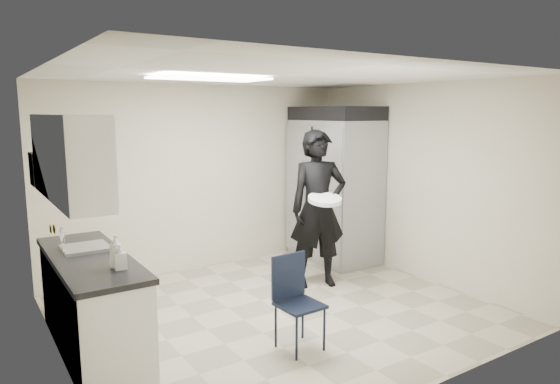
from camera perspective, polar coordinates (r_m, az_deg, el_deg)
floor at (r=5.78m, az=-0.17°, el=-13.45°), size 4.50×4.50×0.00m
ceiling at (r=5.35m, az=-0.19°, el=13.19°), size 4.50×4.50×0.00m
back_wall at (r=7.16m, az=-8.91°, el=1.63°), size 4.50×0.00×4.50m
left_wall at (r=4.62m, az=-24.34°, el=-3.18°), size 0.00×4.00×4.00m
right_wall at (r=6.89m, az=15.73°, el=1.11°), size 0.00×4.00×4.00m
ceiling_panel at (r=5.41m, az=-8.04°, el=12.75°), size 1.20×0.60×0.02m
lower_counter at (r=5.10m, az=-20.65°, el=-12.02°), size 0.60×1.90×0.86m
countertop at (r=4.96m, az=-20.95°, el=-7.11°), size 0.64×1.95×0.05m
sink at (r=5.21m, az=-21.31°, el=-6.55°), size 0.42×0.40×0.14m
faucet at (r=5.13m, az=-23.60°, el=-5.17°), size 0.02×0.02×0.24m
upper_cabinets at (r=4.77m, az=-23.05°, el=3.65°), size 0.35×1.80×0.75m
towel_dispenser at (r=5.91m, az=-25.54°, el=2.41°), size 0.22×0.30×0.35m
notice_sticker_left at (r=4.74m, az=-24.39°, el=-3.89°), size 0.00×0.12×0.07m
notice_sticker_right at (r=4.94m, az=-24.73°, el=-3.88°), size 0.00×0.12×0.07m
commercial_fridge at (r=7.54m, az=6.24°, el=0.14°), size 0.80×1.35×2.10m
fridge_compressor at (r=7.45m, az=6.39°, el=8.91°), size 0.80×1.35×0.20m
folding_chair at (r=4.79m, az=2.29°, el=-12.81°), size 0.40×0.40×0.86m
man_tuxedo at (r=6.36m, az=4.37°, el=-1.94°), size 0.85×0.70×2.01m
bucket_lid at (r=6.09m, az=5.14°, el=-0.84°), size 0.52×0.52×0.05m
soap_bottle_a at (r=4.49m, az=-18.28°, el=-6.42°), size 0.13×0.13×0.29m
soap_bottle_b at (r=4.44m, az=-17.79°, el=-7.05°), size 0.11×0.11×0.22m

